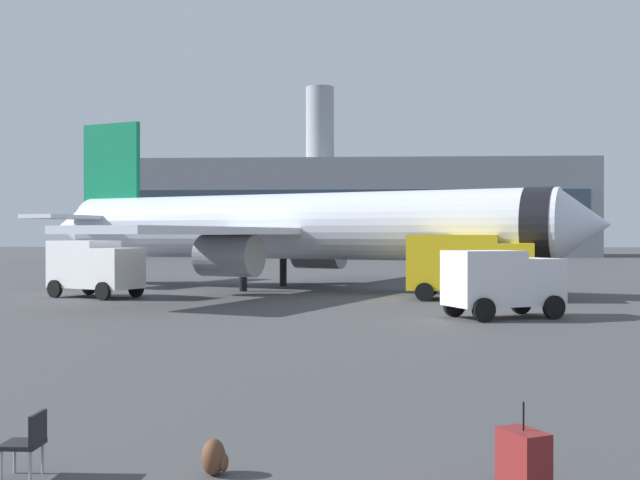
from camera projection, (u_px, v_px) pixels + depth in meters
name	position (u px, v px, depth m)	size (l,w,h in m)	color
airplane_at_gate	(290.00, 227.00, 45.58)	(34.28, 31.44, 10.50)	silver
service_truck	(94.00, 266.00, 39.87)	(5.28, 4.16, 2.90)	white
fuel_truck	(468.00, 264.00, 38.18)	(6.31, 3.53, 3.20)	yellow
cargo_van	(502.00, 280.00, 29.92)	(4.83, 3.73, 2.60)	white
safety_cone_near	(101.00, 282.00, 47.50)	(0.44, 0.44, 0.61)	#F2590C
safety_cone_mid	(484.00, 287.00, 42.95)	(0.44, 0.44, 0.63)	#F2590C
rolling_suitcase	(523.00, 458.00, 9.77)	(0.65, 0.75, 1.10)	maroon
traveller_backpack	(215.00, 458.00, 10.36)	(0.36, 0.40, 0.48)	brown
gate_chair	(28.00, 440.00, 10.23)	(0.48, 0.48, 0.86)	black
terminal_building	(346.00, 209.00, 122.09)	(72.62, 21.57, 26.34)	gray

